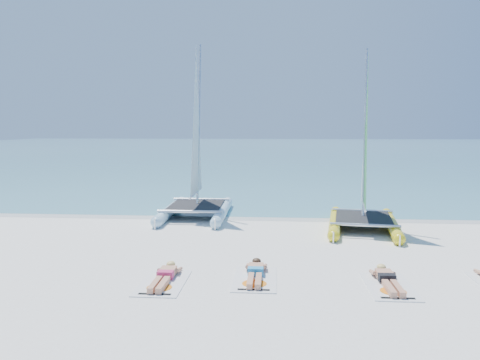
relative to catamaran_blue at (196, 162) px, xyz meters
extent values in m
plane|color=white|center=(2.87, -5.70, -2.13)|extent=(140.00, 140.00, 0.00)
cube|color=#72BABF|center=(2.87, 57.30, -2.12)|extent=(140.00, 115.00, 0.01)
cube|color=beige|center=(2.87, -0.20, -2.13)|extent=(140.00, 1.40, 0.01)
cylinder|color=#C2EDFF|center=(-1.05, -0.12, -1.92)|extent=(0.47, 4.69, 0.41)
cone|color=#C2EDFF|center=(-1.08, 2.46, -1.92)|extent=(0.40, 0.60, 0.39)
cylinder|color=#C2EDFF|center=(1.05, -0.09, -1.92)|extent=(0.47, 4.69, 0.41)
cone|color=#C2EDFF|center=(1.02, 2.49, -1.92)|extent=(0.40, 0.60, 0.39)
cube|color=black|center=(0.00, -0.11, -1.68)|extent=(2.05, 2.60, 0.03)
cylinder|color=silver|center=(-0.01, 0.73, 1.54)|extent=(0.11, 1.23, 6.46)
cylinder|color=yellow|center=(5.23, -1.84, -1.94)|extent=(0.98, 4.32, 0.38)
cone|color=yellow|center=(5.56, 0.52, -1.94)|extent=(0.44, 0.60, 0.36)
cylinder|color=yellow|center=(7.13, -2.11, -1.94)|extent=(0.98, 4.32, 0.38)
cone|color=yellow|center=(7.47, 0.25, -1.94)|extent=(0.44, 0.60, 0.36)
cube|color=black|center=(6.18, -1.97, -1.72)|extent=(2.17, 2.61, 0.03)
cylinder|color=silver|center=(6.29, -1.21, 1.24)|extent=(0.25, 1.13, 5.94)
cube|color=white|center=(0.60, -8.11, -2.12)|extent=(1.00, 1.85, 0.02)
cube|color=tan|center=(0.60, -7.68, -2.01)|extent=(0.36, 0.55, 0.17)
cube|color=#CF3064|center=(0.60, -7.88, -2.00)|extent=(0.37, 0.22, 0.17)
cube|color=tan|center=(0.60, -8.48, -2.04)|extent=(0.31, 0.85, 0.13)
sphere|color=tan|center=(0.60, -7.31, -1.97)|extent=(0.21, 0.21, 0.21)
ellipsoid|color=#E8C76D|center=(0.60, -7.30, -1.93)|extent=(0.22, 0.24, 0.15)
cube|color=white|center=(2.68, -7.69, -2.12)|extent=(1.00, 1.85, 0.02)
cube|color=tan|center=(2.68, -7.26, -2.01)|extent=(0.36, 0.55, 0.17)
cube|color=#2691CE|center=(2.68, -7.46, -2.00)|extent=(0.37, 0.22, 0.17)
cube|color=tan|center=(2.68, -8.06, -2.04)|extent=(0.31, 0.85, 0.13)
sphere|color=tan|center=(2.68, -6.89, -1.97)|extent=(0.21, 0.21, 0.21)
ellipsoid|color=#342113|center=(2.68, -6.88, -1.93)|extent=(0.22, 0.24, 0.15)
cube|color=white|center=(5.67, -7.96, -2.12)|extent=(1.00, 1.85, 0.02)
cube|color=tan|center=(5.67, -7.53, -2.01)|extent=(0.36, 0.55, 0.17)
cube|color=black|center=(5.67, -7.73, -2.00)|extent=(0.37, 0.22, 0.17)
cube|color=tan|center=(5.67, -8.33, -2.04)|extent=(0.31, 0.85, 0.13)
sphere|color=tan|center=(5.67, -7.16, -1.97)|extent=(0.21, 0.21, 0.21)
ellipsoid|color=#E8C76D|center=(5.67, -7.15, -1.93)|extent=(0.22, 0.24, 0.15)
camera|label=1|loc=(3.13, -18.22, 1.41)|focal=35.00mm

